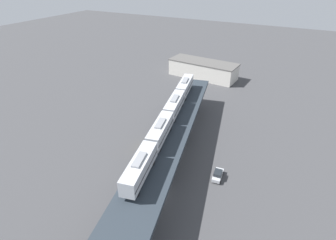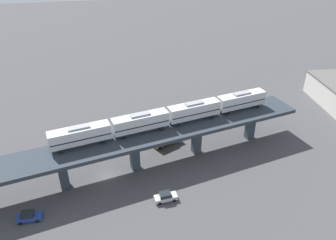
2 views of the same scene
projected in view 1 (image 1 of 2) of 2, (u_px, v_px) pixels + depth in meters
name	position (u px, v px, depth m)	size (l,w,h in m)	color
ground_plane	(155.00, 195.00, 54.19)	(400.00, 400.00, 0.00)	#424244
elevated_viaduct	(154.00, 171.00, 50.60)	(27.24, 91.75, 7.93)	#283039
subway_train	(168.00, 116.00, 61.66)	(13.04, 49.30, 4.45)	silver
street_car_silver	(218.00, 175.00, 58.19)	(2.24, 4.54, 1.89)	#B7BABF
delivery_truck	(153.00, 141.00, 68.13)	(5.12, 7.47, 3.20)	#333338
warehouse_building	(203.00, 69.00, 110.89)	(29.33, 12.62, 6.80)	beige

